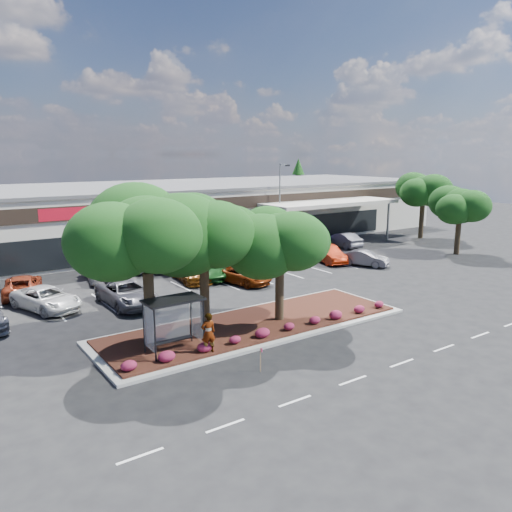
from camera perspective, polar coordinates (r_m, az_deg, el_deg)
ground at (r=26.60m, az=8.45°, el=-9.56°), size 160.00×160.00×0.00m
retail_store at (r=55.03m, az=-16.33°, el=4.43°), size 80.40×25.20×6.25m
landscape_island at (r=28.29m, az=-0.14°, el=-7.86°), size 18.00×6.00×0.26m
lane_markings at (r=34.44m, az=-3.68°, el=-4.52°), size 33.12×20.06×0.01m
shrub_row at (r=26.56m, az=2.46°, el=-8.30°), size 17.00×0.80×0.50m
bus_shelter at (r=24.14m, az=-9.56°, el=-6.01°), size 2.75×1.55×2.59m
island_tree_west at (r=24.83m, az=-12.28°, el=-1.09°), size 7.20×7.20×7.89m
island_tree_mid at (r=26.98m, az=-5.97°, el=-0.50°), size 6.60×6.60×7.32m
island_tree_east at (r=27.98m, az=2.74°, el=-0.87°), size 5.80×5.80×6.50m
tree_east_near at (r=51.81m, az=22.18°, el=3.74°), size 5.60×5.60×6.51m
tree_east_far at (r=60.38m, az=18.49°, el=5.52°), size 6.40×6.40×7.62m
conifer_north_east at (r=80.51m, az=4.82°, el=7.92°), size 3.96×3.96×9.00m
person_waiting at (r=23.99m, az=-5.48°, el=-8.72°), size 0.77×0.57×1.95m
light_pole at (r=52.23m, az=2.79°, el=5.22°), size 1.43×0.69×8.63m
survey_stake at (r=22.59m, az=0.55°, el=-11.42°), size 0.07×0.14×1.11m
car_1 at (r=33.79m, az=-22.84°, el=-4.50°), size 3.94×5.61×1.42m
car_2 at (r=33.15m, az=-14.56°, el=-4.13°), size 2.74×5.68×1.56m
car_3 at (r=38.50m, az=-7.48°, el=-1.76°), size 2.71×5.28×1.47m
car_4 at (r=39.29m, az=-6.03°, el=-1.34°), size 4.07×6.31×1.62m
car_5 at (r=37.45m, az=-1.53°, el=-2.15°), size 3.28×5.16×1.33m
car_6 at (r=43.74m, az=2.85°, el=-0.15°), size 2.82×5.08×1.35m
car_7 at (r=45.10m, az=8.18°, el=0.24°), size 2.78×4.99×1.56m
car_8 at (r=44.33m, az=12.33°, el=-0.25°), size 2.98×4.27×1.34m
car_9 at (r=37.74m, az=-25.12°, el=-3.07°), size 3.44×5.53×1.43m
car_10 at (r=40.05m, az=-17.34°, el=-1.68°), size 2.88×5.30×1.46m
car_11 at (r=43.05m, az=-11.83°, el=-0.34°), size 4.84×6.68×1.69m
car_12 at (r=42.06m, az=-6.25°, el=-0.66°), size 2.24×4.83×1.37m
car_13 at (r=45.32m, az=-10.01°, el=0.27°), size 4.59×6.35×1.60m
car_14 at (r=48.49m, az=-1.57°, el=1.22°), size 5.02×6.64×1.68m
car_15 at (r=49.09m, az=5.02°, el=1.16°), size 3.11×4.54×1.44m
car_16 at (r=53.68m, az=5.41°, el=2.17°), size 3.79×6.36×1.66m
car_17 at (r=52.82m, az=9.88°, el=1.82°), size 1.96×4.75×1.53m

